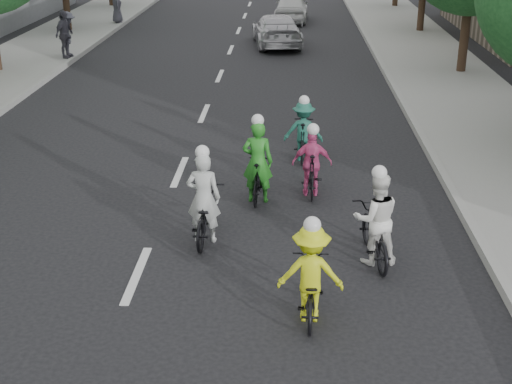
# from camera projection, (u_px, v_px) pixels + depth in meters

# --- Properties ---
(ground) EXTENTS (120.00, 120.00, 0.00)m
(ground) POSITION_uv_depth(u_px,v_px,m) (137.00, 275.00, 12.04)
(ground) COLOR black
(ground) RESTS_ON ground
(curb_left) EXTENTS (0.18, 80.00, 0.18)m
(curb_left) POSITION_uv_depth(u_px,v_px,m) (5.00, 108.00, 21.52)
(curb_left) COLOR #999993
(curb_left) RESTS_ON ground
(sidewalk_right) EXTENTS (4.00, 80.00, 0.15)m
(sidewalk_right) POSITION_uv_depth(u_px,v_px,m) (475.00, 114.00, 20.92)
(sidewalk_right) COLOR gray
(sidewalk_right) RESTS_ON ground
(curb_right) EXTENTS (0.18, 80.00, 0.18)m
(curb_right) POSITION_uv_depth(u_px,v_px,m) (408.00, 113.00, 21.00)
(curb_right) COLOR #999993
(curb_right) RESTS_ON ground
(cyclist_0) EXTENTS (1.00, 1.62, 1.68)m
(cyclist_0) POSITION_uv_depth(u_px,v_px,m) (310.00, 281.00, 10.60)
(cyclist_0) COLOR black
(cyclist_0) RESTS_ON ground
(cyclist_1) EXTENTS (0.98, 1.66, 1.62)m
(cyclist_1) POSITION_uv_depth(u_px,v_px,m) (303.00, 135.00, 17.26)
(cyclist_1) COLOR black
(cyclist_1) RESTS_ON ground
(cyclist_2) EXTENTS (0.66, 1.49, 1.89)m
(cyclist_2) POSITION_uv_depth(u_px,v_px,m) (258.00, 171.00, 14.84)
(cyclist_2) COLOR black
(cyclist_2) RESTS_ON ground
(cyclist_3) EXTENTS (0.70, 1.79, 1.86)m
(cyclist_3) POSITION_uv_depth(u_px,v_px,m) (204.00, 209.00, 13.12)
(cyclist_3) COLOR black
(cyclist_3) RESTS_ON ground
(cyclist_4) EXTENTS (0.87, 1.86, 1.79)m
(cyclist_4) POSITION_uv_depth(u_px,v_px,m) (375.00, 227.00, 12.30)
(cyclist_4) COLOR black
(cyclist_4) RESTS_ON ground
(cyclist_5) EXTENTS (0.85, 1.60, 1.60)m
(cyclist_5) POSITION_uv_depth(u_px,v_px,m) (312.00, 168.00, 15.19)
(cyclist_5) COLOR black
(cyclist_5) RESTS_ON ground
(follow_car_lead) EXTENTS (2.51, 4.93, 1.37)m
(follow_car_lead) POSITION_uv_depth(u_px,v_px,m) (277.00, 30.00, 31.19)
(follow_car_lead) COLOR #B9B8BD
(follow_car_lead) RESTS_ON ground
(follow_car_trail) EXTENTS (1.88, 4.27, 1.43)m
(follow_car_trail) POSITION_uv_depth(u_px,v_px,m) (291.00, 8.00, 37.61)
(follow_car_trail) COLOR silver
(follow_car_trail) RESTS_ON ground
(spectator_0) EXTENTS (0.91, 1.24, 1.72)m
(spectator_0) POSITION_uv_depth(u_px,v_px,m) (68.00, 34.00, 28.38)
(spectator_0) COLOR #51515E
(spectator_0) RESTS_ON sidewalk_left
(spectator_1) EXTENTS (0.73, 1.16, 1.84)m
(spectator_1) POSITION_uv_depth(u_px,v_px,m) (64.00, 34.00, 27.88)
(spectator_1) COLOR #565361
(spectator_1) RESTS_ON sidewalk_left
(spectator_2) EXTENTS (0.76, 0.93, 1.65)m
(spectator_2) POSITION_uv_depth(u_px,v_px,m) (117.00, 6.00, 36.24)
(spectator_2) COLOR #45434F
(spectator_2) RESTS_ON sidewalk_left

